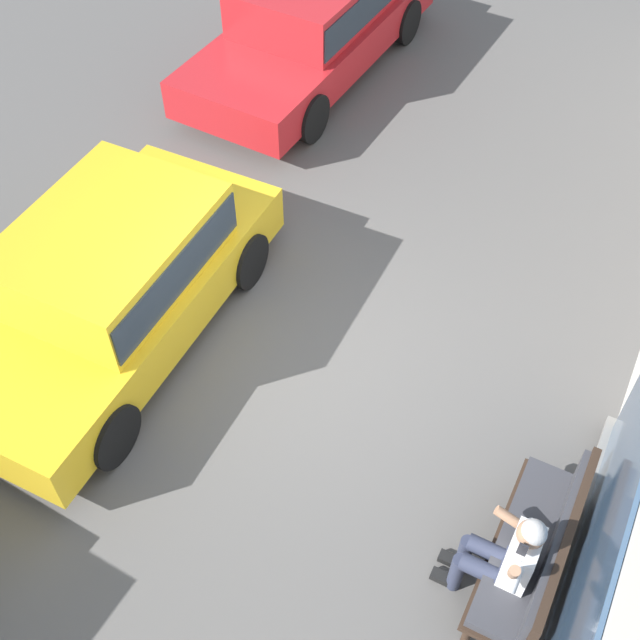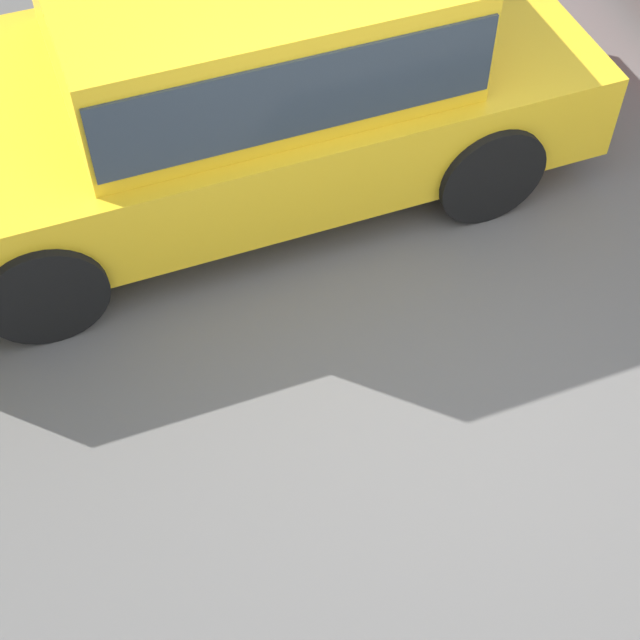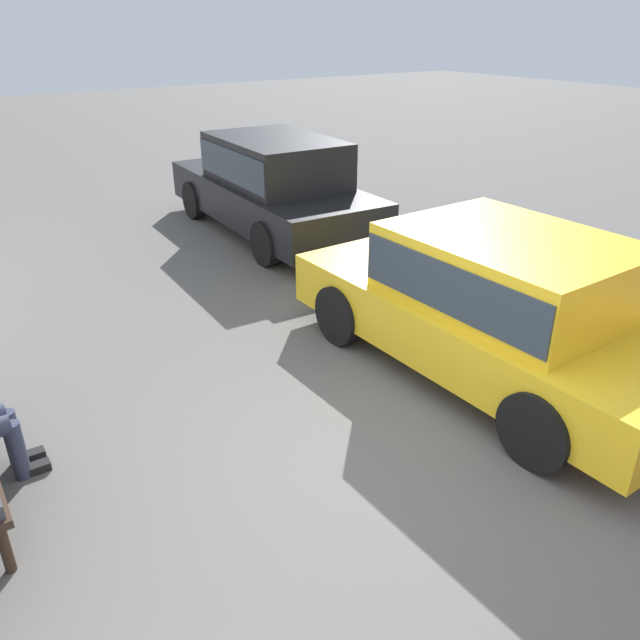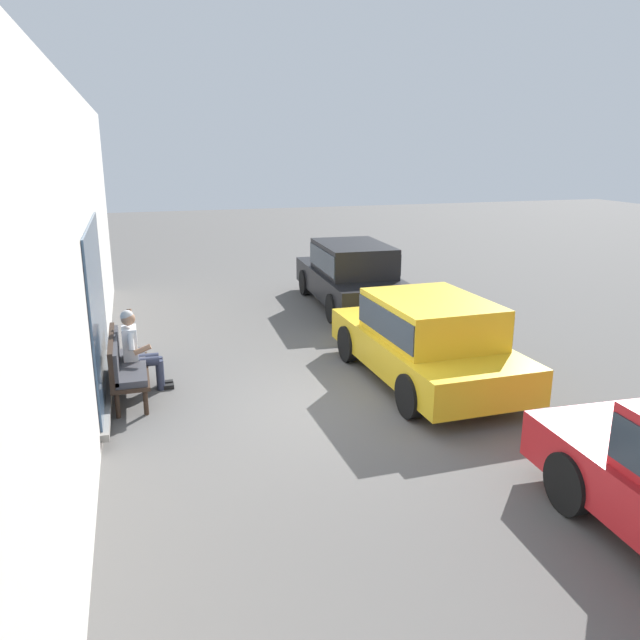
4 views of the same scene
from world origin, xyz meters
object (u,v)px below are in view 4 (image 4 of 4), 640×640
at_px(bench, 123,363).
at_px(person_on_phone, 137,348).
at_px(parked_car_far, 352,272).
at_px(parked_car_mid, 427,336).

relative_size(bench, person_on_phone, 1.27).
xyz_separation_m(bench, parked_car_far, (4.36, -5.25, 0.27)).
relative_size(bench, parked_car_far, 0.37).
bearing_deg(bench, person_on_phone, -40.99).
bearing_deg(bench, parked_car_mid, -98.72).
bearing_deg(person_on_phone, bench, 139.01).
bearing_deg(parked_car_mid, bench, 81.28).
bearing_deg(parked_car_far, person_on_phone, 129.19).
xyz_separation_m(bench, parked_car_mid, (-0.73, -4.76, 0.22)).
distance_m(bench, person_on_phone, 0.36).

